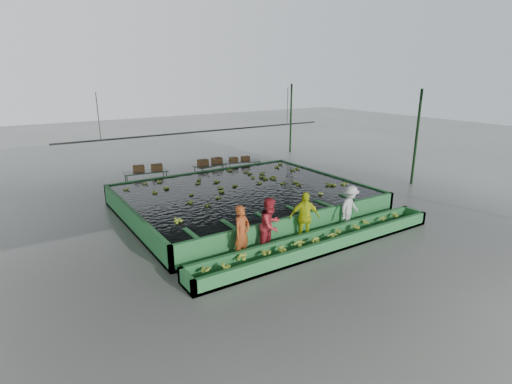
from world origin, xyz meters
TOP-DOWN VIEW (x-y plane):
  - ground at (0.00, 0.00)m, footprint 80.00×80.00m
  - shed_roof at (0.00, 0.00)m, footprint 20.00×22.00m
  - shed_posts at (0.00, 0.00)m, footprint 20.00×22.00m
  - flotation_tank at (0.00, 1.50)m, footprint 10.00×8.00m
  - tank_water at (0.00, 1.50)m, footprint 9.70×7.70m
  - sorting_trough at (0.00, -3.60)m, footprint 10.00×1.00m
  - cableway_rail at (0.00, 5.00)m, footprint 0.08×0.08m
  - rail_hanger_left at (-5.00, 5.00)m, footprint 0.04×0.04m
  - rail_hanger_right at (5.00, 5.00)m, footprint 0.04×0.04m
  - worker_a at (-2.68, -2.80)m, footprint 0.78×0.65m
  - worker_b at (-1.58, -2.80)m, footprint 1.11×0.99m
  - worker_c at (-0.13, -2.80)m, footprint 1.17×0.87m
  - worker_d at (2.10, -2.80)m, footprint 1.25×0.92m
  - packing_table_left at (-2.66, 6.72)m, footprint 2.25×1.15m
  - packing_table_mid at (1.00, 6.43)m, footprint 2.19×1.17m
  - packing_table_right at (2.71, 6.26)m, footprint 2.27×1.40m
  - box_stack_left at (-2.54, 6.69)m, footprint 1.50×0.73m
  - box_stack_mid at (0.88, 6.50)m, footprint 1.42×0.42m
  - box_stack_right at (2.57, 6.17)m, footprint 1.21×0.49m
  - floating_bananas at (0.00, 2.30)m, footprint 8.65×5.90m
  - trough_bananas at (0.00, -3.60)m, footprint 9.45×0.63m

SIDE VIEW (x-z plane):
  - ground at x=0.00m, z-range 0.00..0.00m
  - sorting_trough at x=0.00m, z-range 0.00..0.50m
  - trough_bananas at x=0.00m, z-range 0.34..0.46m
  - flotation_tank at x=0.00m, z-range 0.00..0.90m
  - packing_table_mid at x=1.00m, z-range 0.00..0.95m
  - packing_table_right at x=2.71m, z-range 0.00..0.96m
  - packing_table_left at x=-2.66m, z-range 0.00..0.98m
  - tank_water at x=0.00m, z-range 0.85..0.85m
  - floating_bananas at x=0.00m, z-range 0.79..0.91m
  - worker_d at x=2.10m, z-range 0.00..1.72m
  - worker_a at x=-2.68m, z-range 0.00..1.83m
  - worker_c at x=-0.13m, z-range 0.00..1.85m
  - worker_b at x=-1.58m, z-range 0.00..1.89m
  - box_stack_mid at x=0.88m, z-range 0.80..1.10m
  - box_stack_right at x=2.57m, z-range 0.84..1.09m
  - box_stack_left at x=-2.54m, z-range 0.82..1.13m
  - shed_posts at x=0.00m, z-range 0.00..5.00m
  - cableway_rail at x=0.00m, z-range -4.00..10.00m
  - rail_hanger_left at x=-5.00m, z-range 3.00..5.00m
  - rail_hanger_right at x=5.00m, z-range 3.00..5.00m
  - shed_roof at x=0.00m, z-range 4.98..5.02m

